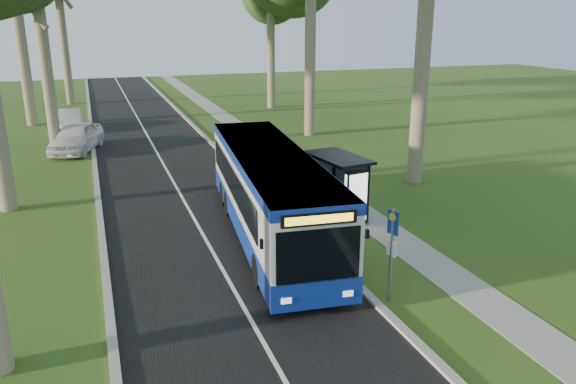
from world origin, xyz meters
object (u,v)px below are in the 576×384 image
Objects in this scene: litter_bin at (330,204)px; bus at (270,195)px; car_silver at (70,120)px; bus_shelter at (345,177)px; bus_stop_sign at (392,245)px; car_white at (76,137)px.

bus is at bearing -155.81° from litter_bin.
car_silver is (-7.05, 23.75, -0.94)m from bus.
bus is at bearing -173.59° from bus_shelter.
bus_stop_sign reaches higher than litter_bin.
bus is at bearing -49.66° from car_white.
car_silver is at bearing 105.92° from bus_shelter.
litter_bin is at bearing 64.04° from bus_stop_sign.
bus is 3.91× the size of bus_shelter.
bus is 3.45m from bus_shelter.
litter_bin is (-0.43, 0.42, -1.21)m from bus_shelter.
car_white is 7.12m from car_silver.
bus reaches higher than litter_bin.
litter_bin is at bearing -39.52° from car_white.
bus_shelter is at bearing -44.29° from litter_bin.
bus is 24.79m from car_silver.
car_silver reaches higher than litter_bin.
bus_stop_sign reaches higher than car_white.
bus_stop_sign reaches higher than bus_shelter.
car_silver is (-8.78, 29.25, -0.98)m from bus_stop_sign.
bus_shelter is 1.35m from litter_bin.
bus is 17.92m from car_white.
litter_bin is (2.90, 1.30, -1.10)m from bus.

